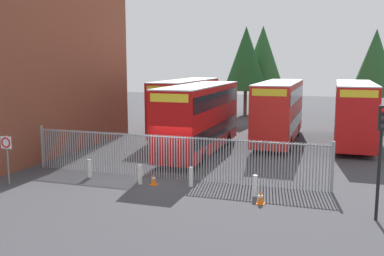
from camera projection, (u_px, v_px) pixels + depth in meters
The scene contains 18 objects.
ground_plane at pixel (210, 149), 29.76m from camera, with size 100.00×100.00×0.00m, color #3D3D42.
depot_building_brick at pixel (15, 66), 28.82m from camera, with size 8.09×16.47×11.19m, color brown.
palisade_fence at pixel (172, 156), 21.99m from camera, with size 15.58×0.14×2.35m.
double_decker_bus_near_gate at pixel (200, 116), 27.93m from camera, with size 2.54×10.81×4.42m.
double_decker_bus_behind_fence_left at pixel (354, 111), 30.93m from camera, with size 2.54×10.81×4.42m.
double_decker_bus_behind_fence_right at pixel (279, 109), 31.98m from camera, with size 2.54×10.81×4.42m.
double_decker_bus_far_back at pixel (186, 105), 35.36m from camera, with size 2.54×10.81×4.42m.
bollard_near_left at pixel (90, 169), 22.25m from camera, with size 0.20×0.20×0.95m, color silver.
bollard_center_front at pixel (140, 174), 21.07m from camera, with size 0.20×0.20×0.95m, color silver.
bollard_near_right at pixel (191, 177), 20.65m from camera, with size 0.20×0.20×0.95m, color silver.
bollard_far_right at pixel (255, 186), 19.16m from camera, with size 0.20×0.20×0.95m, color silver.
traffic_cone_by_gate at pixel (261, 197), 18.11m from camera, with size 0.34×0.34×0.59m.
traffic_cone_mid_forecourt at pixel (154, 179), 20.92m from camera, with size 0.34×0.34×0.59m.
speed_limit_sign_post at pixel (7, 148), 20.84m from camera, with size 0.60×0.14×2.40m.
traffic_light_kerbside at pixel (381, 141), 15.88m from camera, with size 0.28×0.33×4.30m.
tree_tall_back at pixel (246, 58), 46.66m from camera, with size 4.71×4.71×9.59m.
tree_short_side at pixel (375, 63), 41.47m from camera, with size 4.44×4.44×8.95m.
tree_mid_row at pixel (263, 57), 48.99m from camera, with size 4.87×4.87×9.85m.
Camera 1 is at (7.89, -20.16, 5.84)m, focal length 40.91 mm.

